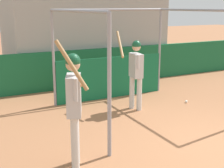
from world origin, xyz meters
The scene contains 6 objects.
outfield_wall centered at (0.00, 5.47, 0.61)m, with size 24.00×0.12×1.22m.
bleacher_section centered at (0.00, 7.13, 1.45)m, with size 5.40×3.20×2.90m.
batting_cage centered at (-0.41, 3.35, 1.11)m, with size 3.38×3.31×2.51m.
player_batter centered at (-0.34, 2.73, 1.07)m, with size 0.59×0.96×1.96m.
player_waiting centered at (-2.73, 0.64, 1.15)m, with size 0.52×0.79×2.12m.
baseball centered at (1.19, 2.54, 0.04)m, with size 0.07×0.07×0.07m.
Camera 1 is at (-4.32, -3.81, 2.57)m, focal length 50.00 mm.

